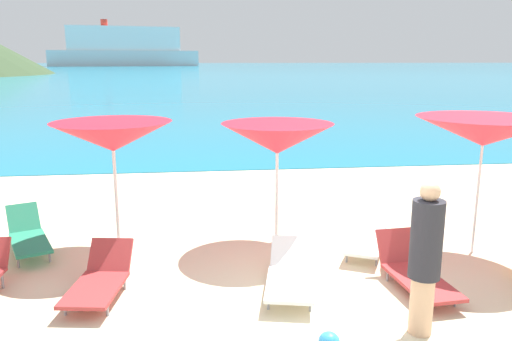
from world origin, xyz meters
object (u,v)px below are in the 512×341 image
umbrella_2 (277,139)px  lounge_chair_6 (414,271)px  lounge_chair_2 (28,235)px  umbrella_1 (113,137)px  umbrella_3 (484,132)px  beachgoer_0 (425,255)px  lounge_chair_1 (367,238)px  cruise_ship (125,49)px  lounge_chair_3 (291,273)px  lounge_chair_5 (100,278)px

umbrella_2 → lounge_chair_6: 3.11m
umbrella_2 → lounge_chair_2: 4.49m
umbrella_2 → umbrella_1: bearing=179.7°
umbrella_3 → beachgoer_0: bearing=-130.4°
lounge_chair_1 → lounge_chair_6: lounge_chair_6 is taller
beachgoer_0 → cruise_ship: (-35.48, 243.34, 7.08)m
umbrella_1 → beachgoer_0: size_ratio=1.18×
cruise_ship → umbrella_3: bearing=-92.7°
lounge_chair_3 → lounge_chair_5: bearing=-171.0°
umbrella_1 → umbrella_3: bearing=-9.2°
umbrella_3 → lounge_chair_5: (-5.92, -0.91, -1.79)m
umbrella_1 → lounge_chair_6: bearing=-25.9°
lounge_chair_3 → cruise_ship: (-34.16, 242.06, 7.80)m
umbrella_3 → lounge_chair_6: 2.65m
umbrella_1 → lounge_chair_6: (4.38, -2.13, -1.68)m
lounge_chair_5 → lounge_chair_3: bearing=5.8°
lounge_chair_6 → beachgoer_0: beachgoer_0 is taller
umbrella_1 → lounge_chair_2: size_ratio=1.32×
umbrella_1 → umbrella_3: (5.94, -0.96, 0.12)m
umbrella_2 → lounge_chair_3: bearing=-93.4°
lounge_chair_2 → lounge_chair_6: (5.84, -2.03, -0.05)m
umbrella_2 → lounge_chair_1: umbrella_2 is taller
umbrella_3 → lounge_chair_3: 3.90m
umbrella_1 → lounge_chair_3: size_ratio=1.33×
lounge_chair_1 → beachgoer_0: (-0.21, -2.53, 0.72)m
umbrella_2 → beachgoer_0: bearing=-69.8°
umbrella_1 → beachgoer_0: umbrella_1 is taller
umbrella_1 → lounge_chair_5: 2.51m
umbrella_2 → lounge_chair_3: umbrella_2 is taller
lounge_chair_5 → lounge_chair_6: lounge_chair_6 is taller
lounge_chair_5 → cruise_ship: cruise_ship is taller
lounge_chair_1 → beachgoer_0: size_ratio=0.83×
lounge_chair_2 → lounge_chair_3: bearing=-48.8°
lounge_chair_6 → beachgoer_0: (-0.43, -1.16, 0.73)m
lounge_chair_5 → beachgoer_0: size_ratio=0.80×
umbrella_2 → cruise_ship: bearing=98.1°
lounge_chair_2 → lounge_chair_5: 2.31m
lounge_chair_3 → umbrella_1: bearing=154.7°
lounge_chair_3 → cruise_ship: 244.58m
lounge_chair_1 → cruise_ship: bearing=125.2°
lounge_chair_3 → lounge_chair_1: bearing=51.4°
cruise_ship → umbrella_1: bearing=-94.0°
lounge_chair_2 → lounge_chair_6: 6.19m
lounge_chair_2 → lounge_chair_6: size_ratio=1.03×
umbrella_2 → lounge_chair_1: 2.25m
beachgoer_0 → cruise_ship: cruise_ship is taller
umbrella_3 → lounge_chair_1: size_ratio=1.49×
lounge_chair_2 → umbrella_3: bearing=-30.4°
lounge_chair_1 → lounge_chair_6: 1.39m
lounge_chair_6 → lounge_chair_2: bearing=155.9°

